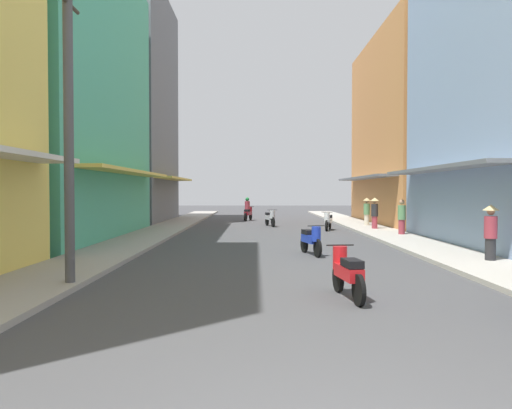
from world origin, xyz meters
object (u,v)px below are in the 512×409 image
object	(u,v)px
motorbike_maroon	(246,210)
pedestrian_midway	(364,211)
motorbike_blue	(309,239)
utility_pole	(66,128)
motorbike_silver	(268,218)
motorbike_red	(345,271)
pedestrian_foreground	(488,231)
pedestrian_crossing	(372,212)
motorbike_white	(326,220)
pedestrian_far	(399,218)

from	to	relation	value
motorbike_maroon	pedestrian_midway	xyz separation A→B (m)	(6.67, -6.13, 0.22)
motorbike_blue	utility_pole	xyz separation A→B (m)	(-5.58, -5.33, 2.80)
motorbike_maroon	pedestrian_midway	size ratio (longest dim) A/B	1.09
motorbike_silver	motorbike_red	xyz separation A→B (m)	(0.90, -19.04, 0.00)
motorbike_blue	pedestrian_foreground	world-z (taller)	pedestrian_foreground
pedestrian_midway	utility_pole	xyz separation A→B (m)	(-9.98, -17.37, 2.38)
motorbike_silver	pedestrian_crossing	size ratio (longest dim) A/B	1.06
pedestrian_midway	pedestrian_foreground	distance (m)	14.07
motorbike_white	pedestrian_foreground	world-z (taller)	pedestrian_foreground
motorbike_silver	motorbike_red	size ratio (longest dim) A/B	0.98
motorbike_silver	pedestrian_midway	xyz separation A→B (m)	(5.32, -0.69, 0.42)
motorbike_red	pedestrian_midway	distance (m)	18.88
motorbike_silver	motorbike_white	world-z (taller)	same
pedestrian_crossing	pedestrian_foreground	distance (m)	11.55
motorbike_white	utility_pole	xyz separation A→B (m)	(-7.53, -15.18, 2.80)
motorbike_red	motorbike_white	bearing A→B (deg)	83.03
motorbike_blue	pedestrian_crossing	bearing A→B (deg)	65.99
motorbike_blue	motorbike_red	xyz separation A→B (m)	(-0.03, -6.31, 0.00)
motorbike_red	pedestrian_crossing	distance (m)	16.40
pedestrian_midway	pedestrian_crossing	xyz separation A→B (m)	(-0.16, -2.53, 0.02)
motorbike_maroon	pedestrian_foreground	world-z (taller)	pedestrian_foreground
motorbike_silver	pedestrian_far	distance (m)	8.56
motorbike_blue	motorbike_silver	distance (m)	12.76
motorbike_white	pedestrian_far	distance (m)	4.52
motorbike_maroon	motorbike_blue	bearing A→B (deg)	-82.87
motorbike_silver	utility_pole	distance (m)	18.86
motorbike_red	pedestrian_foreground	bearing A→B (deg)	42.38
motorbike_maroon	pedestrian_foreground	xyz separation A→B (m)	(6.94, -20.20, 0.22)
motorbike_blue	pedestrian_crossing	size ratio (longest dim) A/B	1.06
pedestrian_midway	utility_pole	size ratio (longest dim) A/B	0.25
pedestrian_crossing	motorbike_maroon	bearing A→B (deg)	126.94
motorbike_blue	pedestrian_far	size ratio (longest dim) A/B	1.09
motorbike_white	pedestrian_crossing	size ratio (longest dim) A/B	1.05
motorbike_maroon	pedestrian_foreground	bearing A→B (deg)	-71.03
motorbike_blue	pedestrian_crossing	world-z (taller)	pedestrian_crossing
motorbike_blue	utility_pole	size ratio (longest dim) A/B	0.28
motorbike_red	utility_pole	size ratio (longest dim) A/B	0.28
pedestrian_midway	utility_pole	distance (m)	20.18
pedestrian_far	utility_pole	world-z (taller)	utility_pole
motorbike_silver	motorbike_maroon	distance (m)	5.62
motorbike_maroon	motorbike_red	bearing A→B (deg)	-84.76
pedestrian_far	pedestrian_foreground	distance (m)	8.26
motorbike_maroon	motorbike_red	world-z (taller)	motorbike_maroon
pedestrian_foreground	pedestrian_far	bearing A→B (deg)	90.17
motorbike_silver	pedestrian_crossing	bearing A→B (deg)	-31.87
motorbike_maroon	pedestrian_far	xyz separation A→B (m)	(6.92, -11.94, 0.11)
pedestrian_far	utility_pole	size ratio (longest dim) A/B	0.25
motorbike_white	motorbike_red	bearing A→B (deg)	-96.97
pedestrian_midway	motorbike_white	bearing A→B (deg)	-138.11
pedestrian_crossing	motorbike_red	bearing A→B (deg)	-105.08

